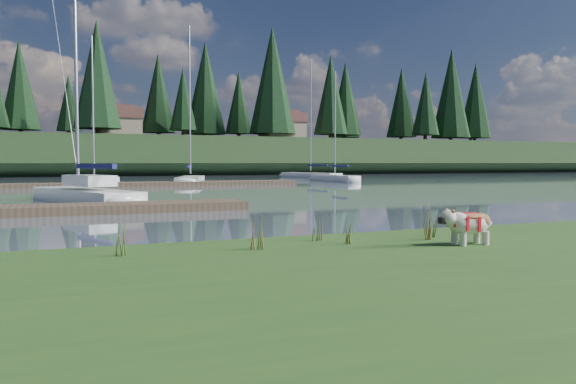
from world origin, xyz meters
name	(u,v)px	position (x,y,z in m)	size (l,w,h in m)	color
ground	(92,187)	(0.00, 30.00, 0.00)	(200.00, 200.00, 0.00)	gray
bank	(317,317)	(0.00, -6.00, 0.17)	(60.00, 9.00, 0.35)	#2B4F1D
ridge	(72,157)	(0.00, 73.00, 2.50)	(200.00, 20.00, 5.00)	#1D3118
bulldog	(469,222)	(3.91, -3.62, 0.72)	(0.98, 0.45, 0.59)	silver
sailboat_main	(79,192)	(-1.41, 14.94, 0.42)	(4.56, 8.80, 12.58)	silver
dock_near	(0,211)	(-4.00, 9.00, 0.15)	(16.00, 2.00, 0.30)	#4C3D2C
dock_far	(122,184)	(2.00, 30.00, 0.15)	(26.00, 2.20, 0.30)	#4C3D2C
sailboat_bg_2	(98,181)	(0.58, 32.89, 0.33)	(4.43, 7.15, 10.97)	silver
sailboat_bg_3	(191,179)	(7.97, 34.40, 0.32)	(4.30, 8.80, 12.70)	silver
sailboat_bg_4	(331,178)	(20.54, 33.93, 0.33)	(2.20, 6.70, 9.87)	silver
sailboat_bg_5	(306,175)	(23.49, 45.90, 0.32)	(4.37, 9.31, 12.98)	silver
weed_0	(256,233)	(0.50, -2.75, 0.60)	(0.17, 0.14, 0.61)	#475B23
weed_1	(317,229)	(1.79, -2.26, 0.55)	(0.17, 0.14, 0.48)	#475B23
weed_2	(426,224)	(3.64, -2.83, 0.63)	(0.17, 0.14, 0.66)	#475B23
weed_3	(119,239)	(-1.54, -2.62, 0.60)	(0.17, 0.14, 0.59)	#475B23
weed_4	(349,234)	(2.14, -2.79, 0.51)	(0.17, 0.14, 0.39)	#475B23
weed_5	(434,223)	(4.00, -2.60, 0.61)	(0.17, 0.14, 0.62)	#475B23
mud_lip	(206,258)	(0.00, -1.60, 0.07)	(60.00, 0.50, 0.14)	#33281C
conifer_4	(97,74)	(3.00, 66.00, 13.09)	(6.16, 6.16, 15.10)	#382619
conifer_5	(183,99)	(15.00, 70.00, 10.83)	(3.96, 3.96, 10.35)	#382619
conifer_6	(272,80)	(28.00, 68.00, 13.99)	(7.04, 7.04, 17.00)	#382619
conifer_7	(345,99)	(42.00, 71.00, 12.19)	(5.28, 5.28, 13.20)	#382619
conifer_8	(426,104)	(55.00, 67.00, 11.51)	(4.62, 4.62, 11.77)	#382619
conifer_9	(475,100)	(68.00, 70.00, 12.87)	(5.94, 5.94, 14.62)	#382619
house_1	(118,122)	(6.00, 71.00, 7.31)	(6.30, 5.30, 4.65)	gray
house_2	(282,126)	(30.00, 69.00, 7.31)	(6.30, 5.30, 4.65)	gray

